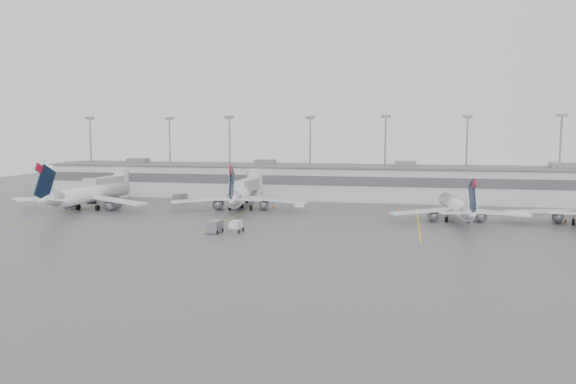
% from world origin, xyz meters
% --- Properties ---
extents(ground, '(260.00, 260.00, 0.00)m').
position_xyz_m(ground, '(0.00, 0.00, 0.00)').
color(ground, '#4D4D50').
rests_on(ground, ground).
extents(terminal, '(152.00, 17.00, 9.45)m').
position_xyz_m(terminal, '(-0.01, 57.98, 4.17)').
color(terminal, '#B0B0AB').
rests_on(terminal, ground).
extents(light_masts, '(142.40, 8.00, 20.60)m').
position_xyz_m(light_masts, '(0.00, 63.75, 12.03)').
color(light_masts, gray).
rests_on(light_masts, ground).
extents(jet_bridge_left, '(4.00, 17.20, 7.00)m').
position_xyz_m(jet_bridge_left, '(-55.50, 45.72, 3.87)').
color(jet_bridge_left, '#ABAEB0').
rests_on(jet_bridge_left, ground).
extents(jet_bridge_right, '(4.00, 17.20, 7.00)m').
position_xyz_m(jet_bridge_right, '(-20.50, 45.72, 3.87)').
color(jet_bridge_right, '#ABAEB0').
rests_on(jet_bridge_right, ground).
extents(stand_markings, '(105.25, 40.00, 0.01)m').
position_xyz_m(stand_markings, '(-0.00, 24.00, 0.01)').
color(stand_markings, '#E0B60D').
rests_on(stand_markings, ground).
extents(jet_far_left, '(29.82, 33.47, 10.82)m').
position_xyz_m(jet_far_left, '(-50.26, 26.04, 3.36)').
color(jet_far_left, silver).
rests_on(jet_far_left, ground).
extents(jet_mid_left, '(28.56, 32.26, 10.50)m').
position_xyz_m(jet_mid_left, '(-18.94, 32.69, 3.26)').
color(jet_mid_left, silver).
rests_on(jet_mid_left, ground).
extents(jet_mid_right, '(25.05, 28.21, 9.14)m').
position_xyz_m(jet_mid_right, '(24.44, 25.70, 2.84)').
color(jet_mid_right, silver).
rests_on(jet_mid_right, ground).
extents(baggage_tug, '(2.10, 3.07, 1.90)m').
position_xyz_m(baggage_tug, '(-12.14, 7.07, 0.74)').
color(baggage_tug, silver).
rests_on(baggage_tug, ground).
extents(baggage_cart, '(2.04, 3.31, 2.06)m').
position_xyz_m(baggage_cart, '(-15.34, 5.87, 1.07)').
color(baggage_cart, slate).
rests_on(baggage_cart, ground).
extents(gse_uld_a, '(2.75, 2.31, 1.66)m').
position_xyz_m(gse_uld_a, '(-52.65, 39.89, 0.83)').
color(gse_uld_a, silver).
rests_on(gse_uld_a, ground).
extents(gse_uld_b, '(2.52, 1.96, 1.59)m').
position_xyz_m(gse_uld_b, '(-7.84, 40.30, 0.79)').
color(gse_uld_b, silver).
rests_on(gse_uld_b, ground).
extents(gse_uld_c, '(2.95, 2.47, 1.78)m').
position_xyz_m(gse_uld_c, '(28.73, 43.80, 0.89)').
color(gse_uld_c, silver).
rests_on(gse_uld_c, ground).
extents(gse_loader, '(2.71, 3.61, 2.02)m').
position_xyz_m(gse_loader, '(-36.27, 41.40, 1.01)').
color(gse_loader, slate).
rests_on(gse_loader, ground).
extents(cone_a, '(0.38, 0.38, 0.61)m').
position_xyz_m(cone_a, '(-58.01, 34.41, 0.31)').
color(cone_a, '#FF5805').
rests_on(cone_a, ground).
extents(cone_b, '(0.44, 0.44, 0.70)m').
position_xyz_m(cone_b, '(-12.88, 36.91, 0.35)').
color(cone_b, '#FF5805').
rests_on(cone_b, ground).
extents(cone_c, '(0.50, 0.50, 0.80)m').
position_xyz_m(cone_c, '(13.90, 39.25, 0.40)').
color(cone_c, '#FF5805').
rests_on(cone_c, ground).
extents(cone_d, '(0.47, 0.47, 0.75)m').
position_xyz_m(cone_d, '(43.78, 29.07, 0.38)').
color(cone_d, '#FF5805').
rests_on(cone_d, ground).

